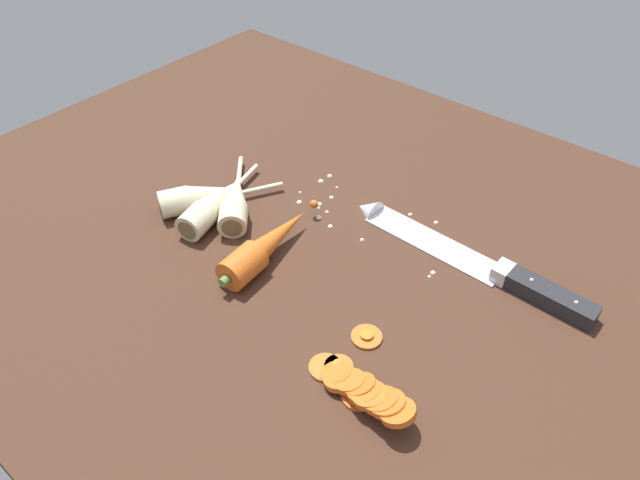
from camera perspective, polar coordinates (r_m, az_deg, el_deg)
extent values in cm
cube|color=#42281C|center=(81.64, 0.90, -1.12)|extent=(120.00, 90.00, 4.00)
cube|color=silver|center=(81.07, 10.92, -0.26)|extent=(20.07, 4.73, 0.50)
cone|color=silver|center=(85.48, 4.63, 3.02)|extent=(3.07, 4.01, 3.96)
cube|color=silver|center=(77.72, 17.18, -3.01)|extent=(2.05, 2.97, 2.20)
cube|color=#232328|center=(76.55, 21.42, -5.18)|extent=(11.05, 2.98, 2.20)
sphere|color=silver|center=(76.25, 19.76, -3.66)|extent=(0.50, 0.50, 0.50)
sphere|color=silver|center=(75.46, 23.51, -5.55)|extent=(0.50, 0.50, 0.50)
cylinder|color=#D6601E|center=(74.32, -7.51, -2.48)|extent=(4.61, 5.71, 4.20)
cone|color=#D6601E|center=(77.79, -4.39, 0.21)|extent=(5.00, 13.22, 3.99)
sphere|color=#D6601E|center=(83.09, -0.59, 3.49)|extent=(1.20, 1.20, 1.20)
cylinder|color=#5B7F3D|center=(72.71, -9.21, -3.95)|extent=(1.28, 1.09, 1.20)
cylinder|color=beige|center=(82.07, -11.88, 1.79)|extent=(4.93, 5.14, 4.00)
cone|color=beige|center=(85.71, -9.63, 4.10)|extent=(5.56, 8.32, 3.80)
cylinder|color=beige|center=(90.22, -7.47, 5.80)|extent=(2.71, 8.16, 0.70)
cylinder|color=brown|center=(80.83, -12.73, 0.91)|extent=(2.79, 0.98, 2.80)
cylinder|color=beige|center=(86.05, -13.84, 3.55)|extent=(5.56, 5.64, 4.00)
cone|color=beige|center=(86.52, -10.05, 4.45)|extent=(6.99, 8.40, 3.80)
cylinder|color=beige|center=(87.95, -6.18, 4.86)|extent=(4.59, 7.42, 0.70)
cylinder|color=brown|center=(85.97, -15.21, 3.22)|extent=(2.59, 1.64, 2.80)
cylinder|color=beige|center=(81.76, -8.40, 2.14)|extent=(5.81, 5.82, 4.00)
cone|color=beige|center=(86.36, -8.12, 4.62)|extent=(7.86, 8.13, 3.80)
cylinder|color=beige|center=(91.74, -7.80, 6.44)|extent=(5.97, 6.52, 0.70)
cylinder|color=brown|center=(80.15, -8.51, 1.18)|extent=(2.28, 2.10, 2.80)
cylinder|color=#D6601E|center=(65.80, 0.53, -12.11)|extent=(3.73, 3.73, 0.70)
cylinder|color=#D6601E|center=(64.99, 1.62, -12.76)|extent=(3.49, 3.44, 1.79)
cylinder|color=#D6601E|center=(64.33, 1.94, -13.22)|extent=(3.71, 3.65, 1.63)
cylinder|color=#D6601E|center=(63.85, 2.86, -13.49)|extent=(3.51, 3.46, 1.79)
cylinder|color=#D6601E|center=(63.31, 3.83, -13.86)|extent=(3.57, 3.58, 2.15)
cylinder|color=#D6601E|center=(62.66, 4.30, -14.38)|extent=(3.62, 3.57, 1.80)
cylinder|color=#D6601E|center=(62.15, 4.81, -14.72)|extent=(3.76, 3.70, 1.67)
cylinder|color=#D6601E|center=(61.62, 5.90, -15.16)|extent=(3.71, 3.71, 2.14)
cylinder|color=#D6601E|center=(61.19, 6.54, -15.43)|extent=(3.82, 3.80, 2.04)
cylinder|color=#D6601E|center=(60.50, 7.53, -16.16)|extent=(3.75, 3.71, 1.92)
cylinder|color=#D6601E|center=(63.89, 3.79, -14.67)|extent=(3.78, 3.78, 0.70)
cylinder|color=orange|center=(63.67, 3.80, -14.53)|extent=(1.59, 1.59, 0.16)
cylinder|color=#D6601E|center=(68.61, 4.53, -9.22)|extent=(3.62, 3.62, 0.70)
cylinder|color=orange|center=(68.40, 4.54, -9.07)|extent=(1.52, 1.52, 0.16)
cylinder|color=#D6601E|center=(65.90, 1.82, -12.03)|extent=(3.22, 3.22, 0.70)
cylinder|color=orange|center=(65.69, 1.83, -11.89)|extent=(1.35, 1.35, 0.16)
sphere|color=silver|center=(84.79, 0.69, 2.83)|extent=(0.57, 0.57, 0.57)
sphere|color=silver|center=(85.31, 8.73, 2.58)|extent=(0.64, 0.64, 0.64)
sphere|color=silver|center=(80.36, 4.09, 0.13)|extent=(0.60, 0.60, 0.60)
sphere|color=silver|center=(91.78, 0.95, 6.34)|extent=(0.79, 0.79, 0.79)
sphere|color=silver|center=(88.59, -1.93, 4.70)|extent=(0.43, 0.43, 0.43)
sphere|color=silver|center=(89.63, 1.64, 5.20)|extent=(0.42, 0.42, 0.42)
sphere|color=silver|center=(84.51, 11.16, 1.78)|extent=(0.64, 0.64, 0.64)
sphere|color=silver|center=(82.26, 1.00, 1.46)|extent=(0.72, 0.72, 0.72)
sphere|color=silver|center=(90.63, 0.08, 5.86)|extent=(0.87, 0.87, 0.87)
sphere|color=silver|center=(83.74, -0.12, 2.35)|extent=(0.78, 0.78, 0.78)
sphere|color=silver|center=(76.85, 10.89, -2.99)|extent=(0.70, 0.70, 0.70)
sphere|color=silver|center=(85.58, -0.12, 3.19)|extent=(0.41, 0.41, 0.41)
sphere|color=silver|center=(87.45, 1.13, 4.25)|extent=(0.67, 0.67, 0.67)
sphere|color=silver|center=(86.07, -0.06, 3.63)|extent=(0.84, 0.84, 0.84)
sphere|color=silver|center=(76.37, 10.54, -3.41)|extent=(0.45, 0.45, 0.45)
sphere|color=silver|center=(86.50, -2.02, 3.82)|extent=(0.83, 0.83, 0.83)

